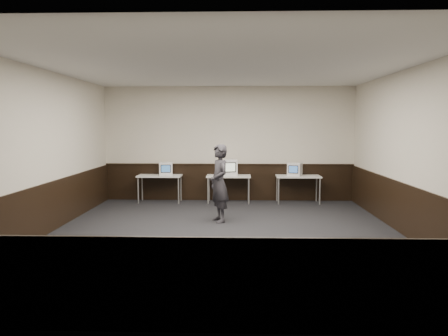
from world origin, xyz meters
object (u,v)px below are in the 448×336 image
object	(u,v)px
desk_left	(160,178)
emac_center	(228,167)
emac_right	(295,169)
person	(219,183)
desk_right	(298,178)
desk_center	(229,178)
emac_left	(166,169)

from	to	relation	value
desk_left	emac_center	bearing A→B (deg)	0.55
emac_right	person	world-z (taller)	person
emac_center	emac_right	xyz separation A→B (m)	(1.82, -0.06, -0.04)
emac_right	desk_right	bearing A→B (deg)	43.78
desk_left	desk_center	size ratio (longest dim) A/B	1.00
desk_right	emac_left	world-z (taller)	emac_left
desk_left	person	size ratio (longest dim) A/B	0.70
desk_left	person	distance (m)	2.98
desk_right	emac_left	bearing A→B (deg)	-179.85
desk_left	desk_right	size ratio (longest dim) A/B	1.00
desk_left	desk_right	bearing A→B (deg)	0.00
emac_left	person	distance (m)	2.87
emac_right	person	bearing A→B (deg)	-109.59
emac_left	emac_center	xyz separation A→B (m)	(1.71, 0.03, 0.04)
desk_center	emac_left	distance (m)	1.75
emac_center	emac_right	bearing A→B (deg)	-17.50
desk_left	emac_center	size ratio (longest dim) A/B	2.13
desk_right	emac_center	distance (m)	1.94
desk_right	emac_center	bearing A→B (deg)	179.46
desk_right	emac_right	bearing A→B (deg)	-156.22
desk_center	person	size ratio (longest dim) A/B	0.70
emac_left	emac_center	bearing A→B (deg)	-10.26
desk_right	person	distance (m)	3.17
emac_center	person	xyz separation A→B (m)	(-0.13, -2.42, -0.12)
emac_center	person	distance (m)	2.43
emac_right	person	distance (m)	3.07
person	desk_left	bearing A→B (deg)	-167.13
desk_center	desk_right	distance (m)	1.90
desk_right	emac_left	xyz separation A→B (m)	(-3.63, -0.01, 0.25)
emac_center	desk_center	bearing A→B (deg)	-56.46
desk_right	person	bearing A→B (deg)	-130.47
person	desk_right	bearing A→B (deg)	116.43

